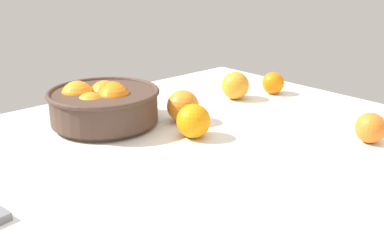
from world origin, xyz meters
The scene contains 7 objects.
ground_plane centered at (0.00, 0.00, -1.50)cm, with size 126.58×103.05×3.00cm, color white.
fruit_bowl centered at (-5.54, 25.69, 5.37)cm, with size 27.74×27.74×11.10cm.
loose_orange_0 centered at (35.53, 19.00, 4.11)cm, with size 8.22×8.22×8.22cm, color orange.
loose_orange_1 centered at (48.31, 14.94, 3.38)cm, with size 6.76×6.76×6.76cm, color orange.
loose_orange_2 centered at (5.34, 4.19, 4.01)cm, with size 8.02×8.02×8.02cm, color orange.
loose_orange_3 centered at (33.05, -24.96, 3.48)cm, with size 6.96×6.96×6.96cm, color orange.
loose_orange_4 centered at (10.66, 14.03, 4.15)cm, with size 8.30×8.30×8.30cm, color orange.
Camera 1 is at (-61.83, -69.71, 39.66)cm, focal length 42.79 mm.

